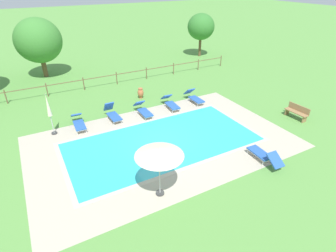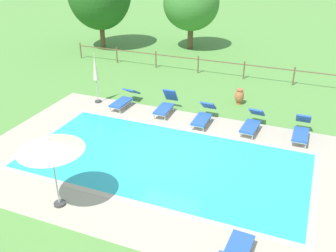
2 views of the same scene
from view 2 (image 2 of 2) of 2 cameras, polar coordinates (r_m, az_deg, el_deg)
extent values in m
plane|color=#599342|center=(14.07, -0.61, -5.23)|extent=(160.00, 160.00, 0.00)
cube|color=#B2A893|center=(14.07, -0.61, -5.21)|extent=(14.09, 8.77, 0.01)
cube|color=#2DB7C6|center=(14.07, -0.61, -5.21)|extent=(10.33, 5.02, 0.01)
cube|color=#C0B59F|center=(16.20, 2.95, -0.61)|extent=(10.81, 0.24, 0.01)
cube|color=#C0B59F|center=(12.12, -5.46, -11.30)|extent=(10.81, 0.24, 0.01)
cube|color=#C0B59F|center=(13.31, 21.22, -9.37)|extent=(0.24, 5.02, 0.01)
cube|color=#C0B59F|center=(16.57, -17.75, -1.31)|extent=(0.24, 5.02, 0.01)
cube|color=#2856A8|center=(18.25, -7.06, 3.56)|extent=(0.67, 1.33, 0.07)
cube|color=#2856A8|center=(18.97, -5.50, 5.24)|extent=(0.64, 0.80, 0.48)
cube|color=silver|center=(18.27, -7.05, 3.40)|extent=(0.64, 1.30, 0.04)
cylinder|color=silver|center=(17.77, -7.25, 2.26)|extent=(0.04, 0.04, 0.28)
cylinder|color=silver|center=(18.02, -8.63, 2.54)|extent=(0.04, 0.04, 0.28)
cylinder|color=silver|center=(18.62, -5.48, 3.55)|extent=(0.04, 0.04, 0.28)
cylinder|color=silver|center=(18.87, -6.82, 3.80)|extent=(0.04, 0.04, 0.28)
cube|color=#2856A8|center=(16.17, 12.26, -0.07)|extent=(0.69, 1.34, 0.07)
cube|color=#2856A8|center=(16.95, 13.20, 2.04)|extent=(0.65, 0.76, 0.55)
cube|color=silver|center=(16.20, 12.24, -0.24)|extent=(0.66, 1.31, 0.04)
cylinder|color=silver|center=(15.73, 12.57, -1.64)|extent=(0.04, 0.04, 0.28)
cylinder|color=silver|center=(15.83, 10.79, -1.26)|extent=(0.04, 0.04, 0.28)
cylinder|color=silver|center=(16.69, 13.53, 0.00)|extent=(0.04, 0.04, 0.28)
cylinder|color=silver|center=(16.79, 11.85, 0.34)|extent=(0.04, 0.04, 0.28)
cube|color=#2856A8|center=(16.48, 5.07, 1.01)|extent=(0.60, 1.30, 0.07)
cube|color=#2856A8|center=(17.24, 6.08, 3.09)|extent=(0.60, 0.71, 0.56)
cube|color=silver|center=(16.51, 5.06, 0.84)|extent=(0.57, 1.27, 0.04)
cylinder|color=silver|center=(16.02, 5.32, -0.50)|extent=(0.04, 0.04, 0.28)
cylinder|color=silver|center=(16.16, 3.59, -0.19)|extent=(0.04, 0.04, 0.28)
cylinder|color=silver|center=(16.98, 6.42, 1.09)|extent=(0.04, 0.04, 0.28)
cylinder|color=silver|center=(17.10, 4.79, 1.37)|extent=(0.04, 0.04, 0.28)
cube|color=#2856A8|center=(16.08, 19.30, -1.20)|extent=(0.60, 1.30, 0.07)
cube|color=#2856A8|center=(16.84, 19.70, 1.07)|extent=(0.60, 0.68, 0.60)
cube|color=silver|center=(16.11, 19.27, -1.38)|extent=(0.57, 1.27, 0.04)
cylinder|color=silver|center=(15.67, 19.96, -2.81)|extent=(0.04, 0.04, 0.28)
cylinder|color=silver|center=(15.68, 18.12, -2.50)|extent=(0.04, 0.04, 0.28)
cylinder|color=silver|center=(16.66, 20.22, -1.05)|extent=(0.04, 0.04, 0.28)
cylinder|color=silver|center=(16.66, 18.50, -0.75)|extent=(0.04, 0.04, 0.28)
cube|color=#2856A8|center=(17.43, -0.63, 2.61)|extent=(0.64, 1.32, 0.07)
cube|color=#2856A8|center=(18.07, 0.37, 4.69)|extent=(0.62, 0.58, 0.72)
cube|color=silver|center=(17.45, -0.63, 2.45)|extent=(0.61, 1.29, 0.04)
cylinder|color=silver|center=(16.95, -0.48, 1.23)|extent=(0.04, 0.04, 0.28)
cylinder|color=silver|center=(17.12, -2.08, 1.48)|extent=(0.04, 0.04, 0.28)
cylinder|color=silver|center=(17.89, 0.76, 2.67)|extent=(0.04, 0.04, 0.28)
cylinder|color=silver|center=(18.05, -0.77, 2.90)|extent=(0.04, 0.04, 0.28)
cube|color=#2856A8|center=(10.29, 10.42, -17.80)|extent=(0.67, 1.33, 0.07)
cube|color=silver|center=(10.33, 10.40, -18.02)|extent=(0.64, 1.30, 0.04)
cylinder|color=silver|center=(10.85, 9.82, -16.21)|extent=(0.04, 0.04, 0.28)
cylinder|color=silver|center=(10.78, 12.53, -16.86)|extent=(0.04, 0.04, 0.28)
cylinder|color=#383838|center=(12.42, -15.96, -11.16)|extent=(0.36, 0.36, 0.08)
cylinder|color=#B2B5B7|center=(11.79, -16.64, -6.89)|extent=(0.04, 0.04, 2.30)
cone|color=beige|center=(11.28, -17.29, -2.67)|extent=(1.95, 1.95, 0.34)
sphere|color=beige|center=(11.20, -17.42, -1.86)|extent=(0.06, 0.06, 0.06)
cylinder|color=#383838|center=(19.23, -10.45, 3.66)|extent=(0.32, 0.32, 0.08)
cylinder|color=#B2B5B7|center=(19.02, -10.59, 5.19)|extent=(0.04, 0.04, 1.18)
cone|color=beige|center=(18.61, -10.91, 8.71)|extent=(0.25, 0.25, 1.28)
sphere|color=beige|center=(18.42, -11.09, 10.65)|extent=(0.05, 0.05, 0.05)
cylinder|color=#B7663D|center=(19.03, 10.58, 3.39)|extent=(0.25, 0.25, 0.08)
ellipsoid|color=#B7663D|center=(18.88, 10.67, 4.44)|extent=(0.45, 0.45, 0.67)
cylinder|color=#B7663D|center=(18.76, 10.76, 5.39)|extent=(0.34, 0.34, 0.06)
cylinder|color=brown|center=(26.52, -13.00, 11.01)|extent=(0.08, 0.08, 1.05)
cylinder|color=brown|center=(25.09, -7.70, 10.56)|extent=(0.08, 0.08, 1.05)
cylinder|color=brown|center=(23.90, -1.83, 9.96)|extent=(0.08, 0.08, 1.05)
cylinder|color=brown|center=(22.97, 4.55, 9.18)|extent=(0.08, 0.08, 1.05)
cylinder|color=brown|center=(22.35, 11.34, 8.23)|extent=(0.08, 0.08, 1.05)
cylinder|color=brown|center=(22.06, 18.38, 7.12)|extent=(0.08, 0.08, 1.05)
cube|color=brown|center=(22.25, 11.42, 9.03)|extent=(22.01, 0.05, 0.05)
cylinder|color=brown|center=(28.17, 3.38, 13.32)|extent=(0.40, 0.40, 1.78)
ellipsoid|color=#3D7F33|center=(27.73, 3.51, 17.95)|extent=(3.91, 3.91, 3.77)
cylinder|color=brown|center=(28.64, -9.83, 13.42)|extent=(0.35, 0.35, 1.98)
camera|label=1|loc=(10.50, -73.43, 12.12)|focal=29.10mm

